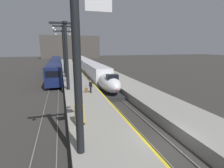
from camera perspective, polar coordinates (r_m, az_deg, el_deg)
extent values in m
plane|color=#33302D|center=(13.44, 17.32, -20.03)|extent=(260.00, 260.00, 0.00)
cube|color=gray|center=(34.73, -12.02, 1.21)|extent=(4.80, 110.00, 1.05)
cube|color=gray|center=(36.26, 0.83, 1.94)|extent=(4.80, 110.00, 1.05)
cube|color=yellow|center=(34.89, -8.33, 2.28)|extent=(0.20, 107.80, 0.01)
cube|color=slate|center=(37.89, -7.37, 1.58)|extent=(0.08, 110.00, 0.12)
cube|color=slate|center=(38.16, -5.15, 1.71)|extent=(0.08, 110.00, 0.12)
cube|color=slate|center=(37.48, -19.68, 0.83)|extent=(0.08, 110.00, 0.12)
cube|color=slate|center=(37.43, -17.39, 0.98)|extent=(0.08, 110.00, 0.12)
ellipsoid|color=silver|center=(25.43, -1.05, 0.45)|extent=(2.78, 7.78, 2.56)
cube|color=#28282D|center=(25.44, -0.80, -3.16)|extent=(2.46, 6.61, 0.55)
cube|color=black|center=(23.58, 0.09, 2.15)|extent=(1.59, 1.00, 0.90)
sphere|color=#F24C4C|center=(21.92, 1.64, -1.90)|extent=(0.28, 0.28, 0.28)
cube|color=silver|center=(34.34, -5.28, 3.92)|extent=(2.90, 14.00, 3.05)
cube|color=black|center=(34.01, -7.65, 4.72)|extent=(0.04, 11.90, 0.80)
cube|color=black|center=(34.57, -2.98, 4.94)|extent=(0.04, 11.90, 0.80)
cube|color=silver|center=(34.54, -5.23, 1.83)|extent=(2.92, 13.30, 0.24)
cube|color=black|center=(30.36, -3.52, -0.61)|extent=(2.03, 2.20, 0.56)
cube|color=black|center=(38.97, -6.54, 2.23)|extent=(2.03, 2.20, 0.56)
cube|color=silver|center=(50.60, -9.06, 6.53)|extent=(2.90, 18.00, 3.05)
cube|color=black|center=(50.38, -10.70, 7.07)|extent=(0.04, 15.84, 0.80)
cube|color=black|center=(50.75, -7.49, 7.22)|extent=(0.04, 15.84, 0.80)
cube|color=black|center=(44.81, -7.92, 3.51)|extent=(2.03, 2.20, 0.56)
cube|color=black|center=(56.83, -9.85, 5.30)|extent=(2.03, 2.20, 0.56)
cube|color=silver|center=(69.01, -11.19, 7.96)|extent=(2.90, 18.00, 3.05)
cube|color=black|center=(68.85, -12.40, 8.36)|extent=(0.04, 15.84, 0.80)
cube|color=black|center=(69.13, -10.03, 8.47)|extent=(0.04, 15.84, 0.80)
cube|color=black|center=(63.11, -10.56, 5.96)|extent=(2.03, 2.20, 0.56)
cube|color=black|center=(75.23, -11.61, 6.92)|extent=(2.03, 2.20, 0.56)
cube|color=#141E4C|center=(37.97, -18.72, 4.25)|extent=(2.85, 18.00, 3.30)
cube|color=black|center=(29.02, -19.29, 3.08)|extent=(2.28, 0.08, 1.10)
cube|color=black|center=(37.99, -20.87, 4.85)|extent=(0.04, 15.30, 0.90)
cube|color=black|center=(37.88, -16.65, 5.13)|extent=(0.04, 15.30, 0.90)
cube|color=black|center=(32.61, -18.77, -0.38)|extent=(2.00, 2.00, 0.52)
cube|color=black|center=(43.94, -18.33, 2.80)|extent=(2.00, 2.00, 0.52)
cube|color=#141E4C|center=(56.46, -18.18, 6.74)|extent=(2.85, 18.00, 3.30)
cylinder|color=black|center=(9.14, -11.58, 5.12)|extent=(0.44, 0.44, 9.83)
cube|color=silver|center=(9.52, -4.54, 26.01)|extent=(1.40, 0.08, 1.00)
cylinder|color=black|center=(24.66, -14.99, 8.80)|extent=(0.44, 0.44, 9.36)
cylinder|color=black|center=(24.82, -15.60, 19.28)|extent=(0.68, 0.68, 0.30)
cube|color=black|center=(24.81, -15.59, 19.05)|extent=(4.00, 0.24, 0.28)
cylinder|color=black|center=(24.77, -19.18, 18.03)|extent=(0.03, 0.03, 0.60)
sphere|color=#EFEACC|center=(24.73, -19.12, 17.22)|extent=(0.36, 0.36, 0.36)
cylinder|color=black|center=(24.86, -11.90, 18.40)|extent=(0.03, 0.03, 0.60)
sphere|color=#EFEACC|center=(24.83, -11.86, 17.60)|extent=(0.36, 0.36, 0.36)
cylinder|color=black|center=(35.63, -15.67, 10.37)|extent=(0.44, 0.44, 10.15)
cylinder|color=black|center=(35.84, -16.14, 18.25)|extent=(0.68, 0.68, 0.30)
cube|color=black|center=(35.83, -16.13, 18.09)|extent=(4.00, 0.24, 0.28)
cylinder|color=black|center=(35.79, -18.61, 17.38)|extent=(0.03, 0.03, 0.60)
sphere|color=#EFEACC|center=(35.75, -18.57, 16.82)|extent=(0.36, 0.36, 0.36)
cylinder|color=black|center=(35.85, -13.59, 17.66)|extent=(0.03, 0.03, 0.60)
sphere|color=#EFEACC|center=(35.82, -13.56, 17.10)|extent=(0.36, 0.36, 0.36)
cylinder|color=black|center=(41.33, -15.84, 10.27)|extent=(0.44, 0.44, 9.71)
cylinder|color=black|center=(41.46, -16.24, 16.77)|extent=(0.68, 0.68, 0.30)
cube|color=black|center=(41.46, -16.23, 16.63)|extent=(4.00, 0.24, 0.28)
cylinder|color=black|center=(41.43, -18.35, 16.02)|extent=(0.03, 0.03, 0.60)
sphere|color=#EFEACC|center=(41.40, -18.32, 15.54)|extent=(0.36, 0.36, 0.36)
cylinder|color=black|center=(41.48, -14.04, 16.26)|extent=(0.03, 0.03, 0.60)
sphere|color=#EFEACC|center=(41.46, -14.02, 15.78)|extent=(0.36, 0.36, 0.36)
cylinder|color=#23232D|center=(22.92, -7.29, -1.90)|extent=(0.13, 0.13, 0.85)
cylinder|color=#23232D|center=(22.80, -6.98, -1.96)|extent=(0.13, 0.13, 0.85)
cube|color=black|center=(22.69, -7.19, -0.13)|extent=(0.40, 0.44, 0.62)
cylinder|color=black|center=(22.86, -7.62, -0.17)|extent=(0.09, 0.09, 0.58)
cylinder|color=black|center=(22.54, -6.74, -0.33)|extent=(0.09, 0.09, 0.58)
sphere|color=tan|center=(22.60, -7.21, 0.91)|extent=(0.22, 0.22, 0.22)
cube|color=brown|center=(23.17, -8.59, -2.10)|extent=(0.40, 0.22, 0.60)
cylinder|color=#262628|center=(23.04, -8.88, -0.96)|extent=(0.02, 0.02, 0.36)
cylinder|color=#262628|center=(23.07, -8.38, -0.93)|extent=(0.02, 0.02, 0.36)
cube|color=#262628|center=(23.01, -8.64, -0.48)|extent=(0.22, 0.03, 0.02)
cube|color=yellow|center=(13.92, -10.88, -9.93)|extent=(0.70, 0.56, 1.60)
cube|color=black|center=(13.53, -10.81, -9.01)|extent=(0.40, 0.02, 0.32)
cube|color=black|center=(14.21, -10.76, -12.70)|extent=(0.76, 0.62, 0.12)
cube|color=#4C4742|center=(111.46, -13.55, 11.98)|extent=(36.00, 2.00, 14.00)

